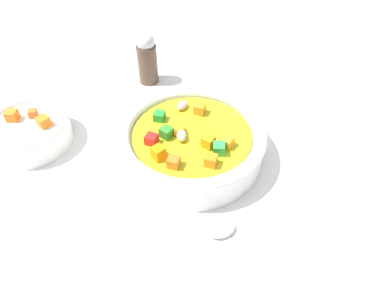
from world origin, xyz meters
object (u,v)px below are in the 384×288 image
Objects in this scene: spoon at (166,247)px; pepper_shaker at (147,58)px; side_bowl_small at (29,131)px; soup_bowl_main at (192,142)px.

spoon is 2.37× the size of pepper_shaker.
side_bowl_small is at bearing -127.92° from pepper_shaker.
soup_bowl_main is at bearing -0.00° from side_bowl_small.
soup_bowl_main is 1.69× the size of side_bowl_small.
pepper_shaker is (-8.82, 32.40, 4.11)cm from spoon.
spoon is (-1.05, -14.79, -2.34)cm from soup_bowl_main.
soup_bowl_main is 20.26cm from pepper_shaker.
spoon is 27.01cm from side_bowl_small.
soup_bowl_main is 0.91× the size of spoon.
side_bowl_small is (-22.54, 14.79, 1.71)cm from spoon.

